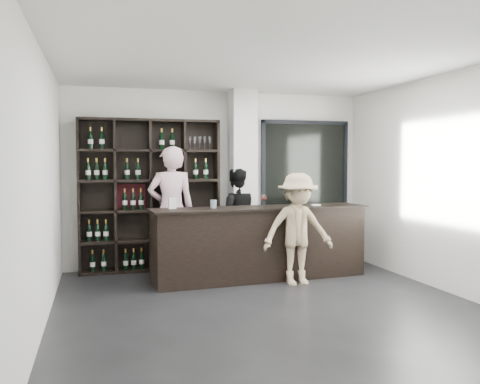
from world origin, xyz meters
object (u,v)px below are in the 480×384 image
object	(u,v)px
taster_pink	(171,210)
customer	(298,229)
wine_shelf	(150,195)
taster_black	(236,218)
tasting_counter	(261,243)

from	to	relation	value
taster_pink	customer	world-z (taller)	taster_pink
wine_shelf	taster_pink	world-z (taller)	wine_shelf
taster_black	tasting_counter	bearing A→B (deg)	108.67
wine_shelf	tasting_counter	distance (m)	1.96
tasting_counter	taster_black	world-z (taller)	taster_black
wine_shelf	tasting_counter	xyz separation A→B (m)	(1.50, -1.07, -0.66)
tasting_counter	taster_pink	size ratio (longest dim) A/B	1.65
tasting_counter	taster_pink	xyz separation A→B (m)	(-1.21, 0.75, 0.45)
tasting_counter	taster_pink	distance (m)	1.50
wine_shelf	taster_pink	distance (m)	0.48
taster_black	customer	bearing A→B (deg)	121.97
taster_pink	taster_black	distance (m)	1.10
taster_pink	taster_black	world-z (taller)	taster_pink
wine_shelf	taster_black	world-z (taller)	wine_shelf
taster_pink	wine_shelf	bearing A→B (deg)	-46.52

